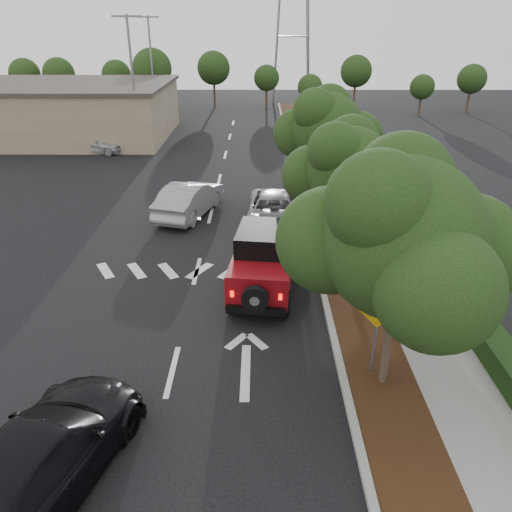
{
  "coord_description": "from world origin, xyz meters",
  "views": [
    {
      "loc": [
        2.34,
        -10.9,
        8.69
      ],
      "look_at": [
        2.27,
        3.0,
        2.06
      ],
      "focal_mm": 35.0,
      "sensor_mm": 36.0,
      "label": 1
    }
  ],
  "objects_px": {
    "silver_suv_ahead": "(274,212)",
    "speed_hump_sign": "(378,318)",
    "red_jeep": "(264,260)",
    "black_suv_oncoming": "(41,458)"
  },
  "relations": [
    {
      "from": "red_jeep",
      "to": "black_suv_oncoming",
      "type": "relative_size",
      "value": 0.83
    },
    {
      "from": "red_jeep",
      "to": "silver_suv_ahead",
      "type": "height_order",
      "value": "red_jeep"
    },
    {
      "from": "red_jeep",
      "to": "speed_hump_sign",
      "type": "height_order",
      "value": "speed_hump_sign"
    },
    {
      "from": "red_jeep",
      "to": "black_suv_oncoming",
      "type": "distance_m",
      "value": 9.46
    },
    {
      "from": "black_suv_oncoming",
      "to": "speed_hump_sign",
      "type": "xyz_separation_m",
      "value": [
        7.37,
        3.64,
        0.99
      ]
    },
    {
      "from": "silver_suv_ahead",
      "to": "black_suv_oncoming",
      "type": "height_order",
      "value": "black_suv_oncoming"
    },
    {
      "from": "red_jeep",
      "to": "speed_hump_sign",
      "type": "bearing_deg",
      "value": -51.56
    },
    {
      "from": "silver_suv_ahead",
      "to": "speed_hump_sign",
      "type": "relative_size",
      "value": 2.08
    },
    {
      "from": "silver_suv_ahead",
      "to": "black_suv_oncoming",
      "type": "bearing_deg",
      "value": -106.13
    },
    {
      "from": "silver_suv_ahead",
      "to": "black_suv_oncoming",
      "type": "distance_m",
      "value": 14.99
    }
  ]
}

